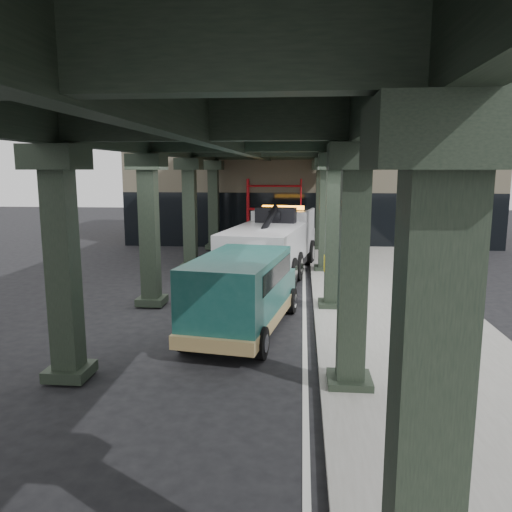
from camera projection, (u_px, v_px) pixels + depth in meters
The scene contains 8 objects.
ground at pixel (246, 327), 14.48m from camera, with size 90.00×90.00×0.00m, color black.
sidewalk at pixel (392, 309), 16.02m from camera, with size 5.00×40.00×0.15m, color gray.
lane_stripe at pixel (304, 309), 16.29m from camera, with size 0.12×38.00×0.01m, color silver.
viaduct at pixel (240, 139), 15.55m from camera, with size 7.40×32.00×6.40m.
building at pixel (309, 177), 33.24m from camera, with size 22.00×10.00×8.00m, color #C6B793.
scaffolding at pixel (274, 212), 28.49m from camera, with size 3.08×0.88×4.00m.
tow_truck at pixel (274, 241), 21.61m from camera, with size 3.84×9.42×3.01m.
towed_van at pixel (242, 291), 13.72m from camera, with size 2.93×5.75×2.23m.
Camera 1 is at (1.57, -13.83, 4.50)m, focal length 35.00 mm.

